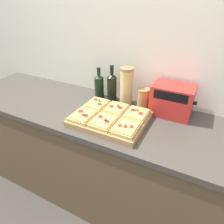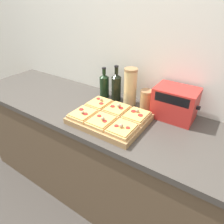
{
  "view_description": "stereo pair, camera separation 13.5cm",
  "coord_description": "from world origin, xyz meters",
  "px_view_note": "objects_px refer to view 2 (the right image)",
  "views": [
    {
      "loc": [
        0.58,
        -0.78,
        1.65
      ],
      "look_at": [
        0.05,
        0.26,
        0.97
      ],
      "focal_mm": 32.0,
      "sensor_mm": 36.0,
      "label": 1
    },
    {
      "loc": [
        0.7,
        -0.71,
        1.65
      ],
      "look_at": [
        0.05,
        0.26,
        0.97
      ],
      "focal_mm": 32.0,
      "sensor_mm": 36.0,
      "label": 2
    }
  ],
  "objects_px": {
    "cutting_board": "(110,119)",
    "wine_bottle": "(116,86)",
    "olive_oil_bottle": "(104,85)",
    "grain_jar_short": "(146,100)",
    "toaster_oven": "(175,103)",
    "grain_jar_tall": "(130,87)"
  },
  "relations": [
    {
      "from": "olive_oil_bottle",
      "to": "wine_bottle",
      "type": "xyz_separation_m",
      "value": [
        0.12,
        -0.0,
        0.01
      ]
    },
    {
      "from": "olive_oil_bottle",
      "to": "toaster_oven",
      "type": "height_order",
      "value": "olive_oil_bottle"
    },
    {
      "from": "olive_oil_bottle",
      "to": "wine_bottle",
      "type": "relative_size",
      "value": 0.88
    },
    {
      "from": "cutting_board",
      "to": "toaster_oven",
      "type": "relative_size",
      "value": 1.6
    },
    {
      "from": "cutting_board",
      "to": "wine_bottle",
      "type": "relative_size",
      "value": 1.68
    },
    {
      "from": "grain_jar_short",
      "to": "toaster_oven",
      "type": "relative_size",
      "value": 0.49
    },
    {
      "from": "cutting_board",
      "to": "grain_jar_short",
      "type": "height_order",
      "value": "grain_jar_short"
    },
    {
      "from": "olive_oil_bottle",
      "to": "toaster_oven",
      "type": "xyz_separation_m",
      "value": [
        0.59,
        -0.01,
        0.01
      ]
    },
    {
      "from": "cutting_board",
      "to": "olive_oil_bottle",
      "type": "distance_m",
      "value": 0.4
    },
    {
      "from": "toaster_oven",
      "to": "grain_jar_short",
      "type": "bearing_deg",
      "value": 177.97
    },
    {
      "from": "olive_oil_bottle",
      "to": "grain_jar_tall",
      "type": "height_order",
      "value": "grain_jar_tall"
    },
    {
      "from": "wine_bottle",
      "to": "toaster_oven",
      "type": "xyz_separation_m",
      "value": [
        0.48,
        -0.01,
        -0.01
      ]
    },
    {
      "from": "olive_oil_bottle",
      "to": "grain_jar_short",
      "type": "bearing_deg",
      "value": -0.0
    },
    {
      "from": "wine_bottle",
      "to": "toaster_oven",
      "type": "bearing_deg",
      "value": -0.91
    },
    {
      "from": "wine_bottle",
      "to": "grain_jar_short",
      "type": "relative_size",
      "value": 1.93
    },
    {
      "from": "cutting_board",
      "to": "grain_jar_short",
      "type": "relative_size",
      "value": 3.24
    },
    {
      "from": "grain_jar_short",
      "to": "toaster_oven",
      "type": "xyz_separation_m",
      "value": [
        0.21,
        -0.01,
        0.04
      ]
    },
    {
      "from": "olive_oil_bottle",
      "to": "grain_jar_tall",
      "type": "bearing_deg",
      "value": -0.0
    },
    {
      "from": "cutting_board",
      "to": "grain_jar_tall",
      "type": "xyz_separation_m",
      "value": [
        -0.01,
        0.3,
        0.12
      ]
    },
    {
      "from": "wine_bottle",
      "to": "cutting_board",
      "type": "bearing_deg",
      "value": -65.16
    },
    {
      "from": "grain_jar_tall",
      "to": "cutting_board",
      "type": "bearing_deg",
      "value": -87.41
    },
    {
      "from": "olive_oil_bottle",
      "to": "toaster_oven",
      "type": "bearing_deg",
      "value": -0.73
    }
  ]
}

